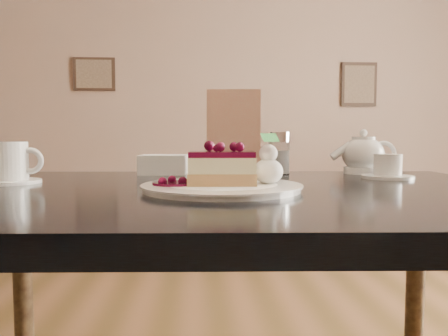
{
  "coord_description": "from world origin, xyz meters",
  "views": [
    {
      "loc": [
        -0.25,
        -0.49,
        0.93
      ],
      "look_at": [
        -0.21,
        0.29,
        0.87
      ],
      "focal_mm": 35.0,
      "sensor_mm": 36.0,
      "label": 1
    }
  ],
  "objects": [
    {
      "name": "napkin_stack",
      "position": [
        -0.35,
        0.78,
        0.85
      ],
      "size": [
        0.14,
        0.14,
        0.05
      ],
      "primitive_type": "cube",
      "rotation": [
        0.0,
        0.0,
        -0.05
      ],
      "color": "white",
      "rests_on": "main_table"
    },
    {
      "name": "cheesecake_slice",
      "position": [
        -0.21,
        0.36,
        0.87
      ],
      "size": [
        0.14,
        0.1,
        0.07
      ],
      "rotation": [
        0.0,
        0.0,
        -0.05
      ],
      "color": "tan",
      "rests_on": "dessert_plate"
    },
    {
      "name": "coffee_set",
      "position": [
        -0.68,
        0.53,
        0.87
      ],
      "size": [
        0.15,
        0.14,
        0.1
      ],
      "color": "white",
      "rests_on": "main_table"
    },
    {
      "name": "berry_sauce",
      "position": [
        -0.3,
        0.36,
        0.84
      ],
      "size": [
        0.09,
        0.09,
        0.01
      ],
      "primitive_type": "cylinder",
      "color": "#3B0424",
      "rests_on": "dessert_plate"
    },
    {
      "name": "main_table",
      "position": [
        -0.2,
        0.42,
        0.74
      ],
      "size": [
        1.36,
        0.94,
        0.82
      ],
      "rotation": [
        0.0,
        0.0,
        -0.05
      ],
      "color": "black",
      "rests_on": "ground"
    },
    {
      "name": "menu_card",
      "position": [
        -0.15,
        0.76,
        0.94
      ],
      "size": [
        0.15,
        0.04,
        0.24
      ],
      "primitive_type": "cube",
      "rotation": [
        0.0,
        0.0,
        -0.05
      ],
      "color": "beige",
      "rests_on": "main_table"
    },
    {
      "name": "dessert_plate",
      "position": [
        -0.21,
        0.36,
        0.83
      ],
      "size": [
        0.31,
        0.31,
        0.01
      ],
      "primitive_type": "cylinder",
      "color": "white",
      "rests_on": "main_table"
    },
    {
      "name": "whipped_cream",
      "position": [
        -0.11,
        0.37,
        0.86
      ],
      "size": [
        0.06,
        0.06,
        0.05
      ],
      "color": "white",
      "rests_on": "dessert_plate"
    },
    {
      "name": "sugar_shaker",
      "position": [
        -0.02,
        0.74,
        0.88
      ],
      "size": [
        0.07,
        0.07,
        0.12
      ],
      "color": "white",
      "rests_on": "main_table"
    },
    {
      "name": "tea_set",
      "position": [
        0.23,
        0.72,
        0.87
      ],
      "size": [
        0.19,
        0.28,
        0.11
      ],
      "color": "white",
      "rests_on": "main_table"
    }
  ]
}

